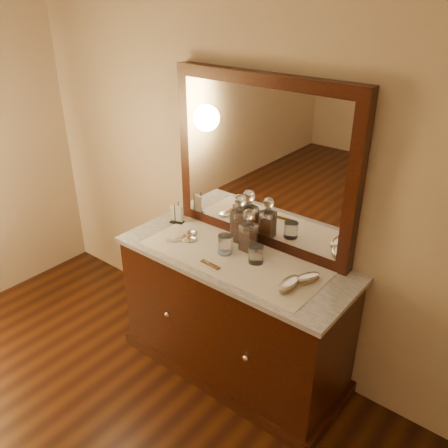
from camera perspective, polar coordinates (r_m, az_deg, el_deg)
The scene contains 18 objects.
dresser_cabinet at distance 2.98m, azimuth 1.23°, elevation -11.17°, with size 1.40×0.55×0.82m, color black.
dresser_plinth at distance 3.22m, azimuth 1.16°, elevation -16.32°, with size 1.46×0.59×0.08m, color black.
knob_left at distance 2.95m, azimuth -6.94°, elevation -10.89°, with size 0.04×0.04×0.04m, color silver.
knob_right at distance 2.64m, azimuth 2.67°, elevation -16.00°, with size 0.04×0.04×0.04m, color silver.
marble_top at distance 2.74m, azimuth 1.31°, elevation -4.18°, with size 1.44×0.59×0.03m, color silver.
mirror_frame at distance 2.69m, azimuth 4.64°, elevation 7.38°, with size 1.20×0.08×1.00m, color black.
mirror_glass at distance 2.67m, azimuth 4.22°, elevation 7.19°, with size 1.06×0.01×0.86m, color white.
lace_runner at distance 2.71m, azimuth 1.06°, elevation -4.05°, with size 1.10×0.45×0.00m, color silver.
pin_dish at distance 2.74m, azimuth 0.06°, elevation -3.45°, with size 0.08×0.08×0.01m, color silver.
comb at distance 2.64m, azimuth -1.68°, elevation -4.94°, with size 0.13×0.03×0.01m, color brown.
napkin_rack at distance 3.09m, azimuth -5.77°, elevation 1.12°, with size 0.11×0.08×0.14m.
decanter_left at distance 2.83m, azimuth 1.99°, elevation 0.10°, with size 0.11×0.11×0.31m.
decanter_right at distance 2.74m, azimuth 2.97°, elevation -1.29°, with size 0.08×0.08×0.26m.
brush_near at distance 2.46m, azimuth 7.95°, elevation -7.26°, with size 0.08×0.17×0.05m.
brush_far at distance 2.53m, azimuth 10.12°, elevation -6.52°, with size 0.12×0.17×0.04m.
hand_mirror_outer at distance 2.94m, azimuth -4.41°, elevation -1.21°, with size 0.09×0.20×0.02m.
hand_mirror_inner at distance 2.88m, azimuth -4.53°, elevation -1.87°, with size 0.17×0.17×0.02m.
tumblers at distance 2.69m, azimuth 2.01°, elevation -3.02°, with size 0.30×0.10×0.10m.
Camera 1 is at (1.41, 0.10, 2.26)m, focal length 37.51 mm.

